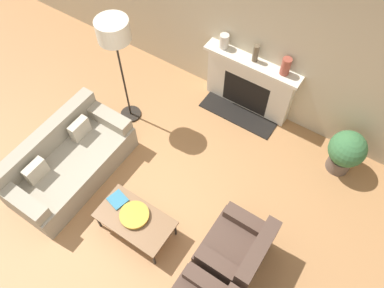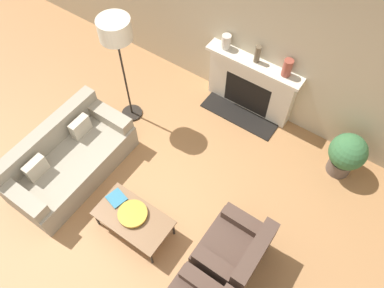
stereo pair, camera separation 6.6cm
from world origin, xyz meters
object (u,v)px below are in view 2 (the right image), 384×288
at_px(bowl, 133,214).
at_px(mantel_vase_left, 226,42).
at_px(mantel_vase_center_right, 287,68).
at_px(couch, 68,159).
at_px(armchair_far, 234,251).
at_px(potted_plant, 347,154).
at_px(mantel_vase_center_left, 257,54).
at_px(coffee_table, 133,218).
at_px(floor_lamp, 116,36).
at_px(book, 116,198).
at_px(fireplace, 250,86).

xyz_separation_m(bowl, mantel_vase_left, (-0.35, 2.80, 0.73)).
relative_size(mantel_vase_left, mantel_vase_center_right, 0.83).
xyz_separation_m(bowl, mantel_vase_center_right, (0.67, 2.80, 0.75)).
relative_size(couch, bowl, 4.85).
distance_m(couch, mantel_vase_left, 2.96).
relative_size(couch, armchair_far, 2.23).
relative_size(bowl, potted_plant, 0.51).
xyz_separation_m(couch, mantel_vase_center_left, (1.56, 2.65, 0.87)).
height_order(couch, mantel_vase_center_left, mantel_vase_center_left).
xyz_separation_m(coffee_table, mantel_vase_center_right, (0.65, 2.83, 0.81)).
distance_m(coffee_table, bowl, 0.07).
bearing_deg(couch, floor_lamp, -1.16).
bearing_deg(bowl, mantel_vase_center_right, 76.49).
relative_size(book, mantel_vase_center_right, 0.99).
xyz_separation_m(couch, book, (1.04, -0.10, 0.10)).
bearing_deg(mantel_vase_center_right, fireplace, -178.25).
relative_size(armchair_far, potted_plant, 1.11).
height_order(fireplace, mantel_vase_left, mantel_vase_left).
bearing_deg(fireplace, couch, -120.49).
height_order(book, floor_lamp, floor_lamp).
bearing_deg(armchair_far, book, -79.39).
relative_size(floor_lamp, mantel_vase_left, 8.31).
relative_size(fireplace, bowl, 4.04).
bearing_deg(mantel_vase_left, mantel_vase_center_right, 0.00).
xyz_separation_m(couch, bowl, (1.38, -0.16, 0.12)).
bearing_deg(bowl, mantel_vase_center_left, 86.24).
relative_size(bowl, mantel_vase_left, 1.71).
xyz_separation_m(mantel_vase_left, mantel_vase_center_left, (0.54, 0.00, 0.02)).
xyz_separation_m(couch, armchair_far, (2.72, 0.22, -0.00)).
distance_m(book, mantel_vase_center_left, 2.90).
height_order(floor_lamp, mantel_vase_center_right, floor_lamp).
distance_m(floor_lamp, mantel_vase_center_left, 2.05).
distance_m(couch, potted_plant, 4.07).
xyz_separation_m(armchair_far, floor_lamp, (-2.70, 1.16, 1.36)).
relative_size(book, floor_lamp, 0.14).
xyz_separation_m(fireplace, coffee_table, (-0.15, -2.82, -0.15)).
bearing_deg(armchair_far, mantel_vase_left, -145.06).
xyz_separation_m(book, mantel_vase_center_right, (1.01, 2.75, 0.77)).
xyz_separation_m(mantel_vase_center_left, potted_plant, (1.77, -0.33, -0.73)).
bearing_deg(mantel_vase_center_left, armchair_far, -64.48).
relative_size(book, mantel_vase_left, 1.19).
bearing_deg(book, potted_plant, 59.94).
relative_size(fireplace, coffee_table, 1.55).
xyz_separation_m(mantel_vase_center_right, potted_plant, (1.29, -0.33, -0.73)).
distance_m(fireplace, potted_plant, 1.82).
bearing_deg(book, mantel_vase_left, 103.86).
distance_m(mantel_vase_left, mantel_vase_center_right, 1.03).
bearing_deg(mantel_vase_left, mantel_vase_center_left, 0.00).
bearing_deg(fireplace, armchair_far, -64.08).
height_order(fireplace, coffee_table, fireplace).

